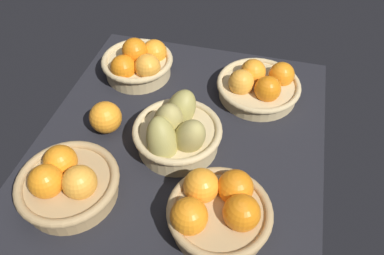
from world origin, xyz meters
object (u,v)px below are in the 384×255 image
(basket_near_left, at_px, (218,210))
(basket_near_right, at_px, (259,85))
(basket_far_left, at_px, (67,183))
(basket_center_pears, at_px, (176,132))
(basket_far_right, at_px, (139,63))
(loose_orange_front_gap, at_px, (105,119))

(basket_near_left, bearing_deg, basket_near_right, -4.03)
(basket_far_left, relative_size, basket_near_left, 1.04)
(basket_far_left, relative_size, basket_center_pears, 0.91)
(basket_far_right, relative_size, loose_orange_front_gap, 2.55)
(basket_far_right, distance_m, loose_orange_front_gap, 0.23)
(basket_far_right, xyz_separation_m, basket_center_pears, (-0.24, -0.19, 0.01))
(basket_near_right, height_order, loose_orange_front_gap, basket_near_right)
(basket_far_right, relative_size, basket_center_pears, 0.85)
(basket_far_left, xyz_separation_m, basket_far_right, (0.44, -0.01, 0.00))
(basket_far_right, bearing_deg, basket_far_left, 179.24)
(basket_far_left, height_order, basket_center_pears, basket_center_pears)
(basket_center_pears, bearing_deg, basket_far_left, 135.53)
(basket_center_pears, bearing_deg, basket_near_left, -141.76)
(basket_near_left, height_order, loose_orange_front_gap, basket_near_left)
(basket_far_left, xyz_separation_m, basket_near_right, (0.44, -0.36, -0.01))
(basket_near_left, relative_size, loose_orange_front_gap, 2.62)
(basket_far_right, bearing_deg, loose_orange_front_gap, 178.37)
(basket_far_right, height_order, basket_center_pears, basket_center_pears)
(loose_orange_front_gap, bearing_deg, basket_center_pears, -93.03)
(basket_far_left, xyz_separation_m, basket_near_left, (0.01, -0.33, 0.00))
(basket_near_right, bearing_deg, basket_far_left, 140.40)
(basket_near_right, distance_m, loose_orange_front_gap, 0.43)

